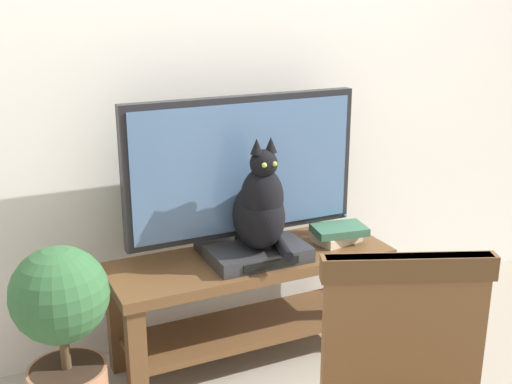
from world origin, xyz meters
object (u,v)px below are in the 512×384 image
(book_stack, at_px, (338,233))
(potted_plant, at_px, (63,328))
(cat, at_px, (260,207))
(media_box, at_px, (259,254))
(tv, at_px, (243,172))
(tv_stand, at_px, (251,287))

(book_stack, bearing_deg, potted_plant, -175.51)
(cat, xyz_separation_m, potted_plant, (-0.81, -0.05, -0.33))
(media_box, xyz_separation_m, cat, (0.00, -0.01, 0.21))
(tv, distance_m, cat, 0.19)
(cat, distance_m, book_stack, 0.46)
(tv_stand, bearing_deg, book_stack, -2.74)
(tv, bearing_deg, book_stack, -13.31)
(book_stack, bearing_deg, media_box, -174.85)
(tv_stand, xyz_separation_m, book_stack, (0.42, -0.02, 0.19))
(cat, relative_size, potted_plant, 0.67)
(tv, xyz_separation_m, cat, (0.01, -0.15, -0.11))
(cat, bearing_deg, potted_plant, -176.80)
(book_stack, bearing_deg, tv_stand, 177.26)
(book_stack, distance_m, potted_plant, 1.23)
(tv_stand, distance_m, media_box, 0.18)
(tv, height_order, media_box, tv)
(tv_stand, height_order, book_stack, book_stack)
(tv, height_order, cat, tv)
(tv_stand, distance_m, cat, 0.39)
(tv, relative_size, cat, 2.16)
(media_box, height_order, cat, cat)
(book_stack, height_order, potted_plant, potted_plant)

